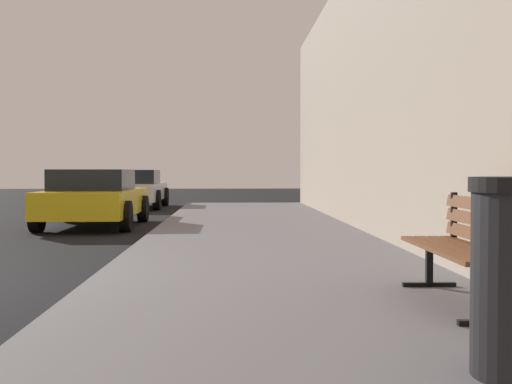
{
  "coord_description": "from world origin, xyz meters",
  "views": [
    {
      "loc": [
        3.43,
        -7.26,
        1.24
      ],
      "look_at": [
        3.79,
        1.94,
        0.95
      ],
      "focal_mm": 47.72,
      "sensor_mm": 36.0,
      "label": 1
    }
  ],
  "objects": [
    {
      "name": "car_white",
      "position": [
        0.22,
        15.49,
        0.65
      ],
      "size": [
        2.04,
        4.26,
        1.27
      ],
      "color": "white",
      "rests_on": "ground_plane"
    },
    {
      "name": "building_wall",
      "position": [
        6.2,
        0.0,
        2.72
      ],
      "size": [
        0.7,
        32.0,
        5.43
      ],
      "primitive_type": "cube",
      "color": "#BCAD99",
      "rests_on": "ground_plane"
    },
    {
      "name": "bench",
      "position": [
        5.39,
        -1.76,
        0.67
      ],
      "size": [
        0.53,
        1.86,
        0.89
      ],
      "rotation": [
        0.0,
        0.0,
        -0.01
      ],
      "color": "brown",
      "rests_on": "sidewalk"
    },
    {
      "name": "sidewalk",
      "position": [
        4.0,
        0.0,
        0.07
      ],
      "size": [
        4.0,
        32.0,
        0.15
      ],
      "primitive_type": "cube",
      "color": "slate",
      "rests_on": "ground_plane"
    },
    {
      "name": "car_yellow",
      "position": [
        0.44,
        7.86,
        0.65
      ],
      "size": [
        2.0,
        4.29,
        1.27
      ],
      "color": "yellow",
      "rests_on": "ground_plane"
    }
  ]
}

